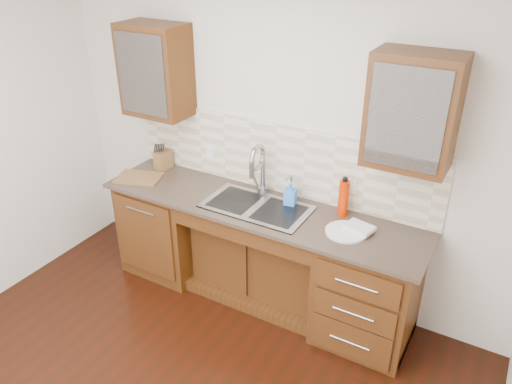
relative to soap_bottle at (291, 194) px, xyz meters
The scene contains 23 objects.
wall_back 0.46m from the soap_bottle, 133.55° to the left, with size 4.00×0.10×2.70m, color silver.
base_cabinet_left 1.30m from the soap_bottle, behind, with size 0.70×0.62×0.88m, color #593014.
base_cabinet_center 0.69m from the soap_bottle, 168.02° to the right, with size 1.20×0.44×0.70m, color #593014.
base_cabinet_right 0.94m from the soap_bottle, 10.41° to the right, with size 0.70×0.62×0.88m, color #593014.
countertop 0.28m from the soap_bottle, 144.86° to the right, with size 2.70×0.65×0.03m, color #84705B.
backsplash 0.33m from the soap_bottle, 142.54° to the left, with size 2.70×0.02×0.59m, color beige.
sink 0.33m from the soap_bottle, 142.26° to the right, with size 0.84×0.46×0.19m, color #9E9EA5.
faucet 0.31m from the soap_bottle, 167.15° to the left, with size 0.04×0.04×0.40m, color #999993.
filter_tap 0.08m from the soap_bottle, 114.21° to the left, with size 0.02×0.02×0.24m, color #999993.
upper_cabinet_left 1.50m from the soap_bottle, behind, with size 0.55×0.34×0.75m, color #593014.
upper_cabinet_right 1.17m from the soap_bottle, ahead, with size 0.55×0.34×0.75m, color #593014.
outlet_left 0.88m from the soap_bottle, behind, with size 0.08×0.01×0.12m, color white.
outlet_right 0.47m from the soap_bottle, 19.05° to the left, with size 0.08×0.01×0.12m, color white.
soap_bottle is the anchor object (origin of this frame).
water_bottle 0.42m from the soap_bottle, ahead, with size 0.08×0.08×0.29m, color red.
plate 0.57m from the soap_bottle, 17.81° to the right, with size 0.30×0.30×0.02m, color white.
dish_towel 0.62m from the soap_bottle, ahead, with size 0.20×0.15×0.03m, color #F4EFCB.
knife_block 1.31m from the soap_bottle, behind, with size 0.09×0.15×0.17m, color #935B29.
cutting_board 1.39m from the soap_bottle, behind, with size 0.38×0.27×0.02m, color #945B30.
cup_left_a 1.59m from the soap_bottle, behind, with size 0.11×0.11×0.09m, color white.
cup_left_b 1.39m from the soap_bottle, behind, with size 0.09×0.09×0.09m, color silver.
cup_right_a 1.10m from the soap_bottle, ahead, with size 0.13×0.13×0.10m, color silver.
cup_right_b 1.20m from the soap_bottle, ahead, with size 0.09×0.09×0.09m, color silver.
Camera 1 is at (1.69, -1.56, 2.86)m, focal length 35.00 mm.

